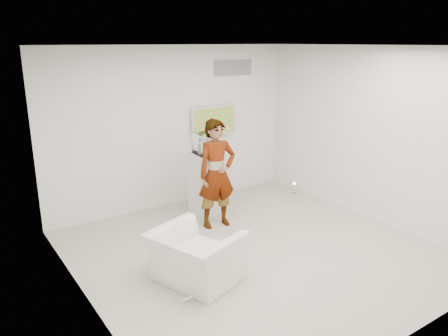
{
  "coord_description": "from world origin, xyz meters",
  "views": [
    {
      "loc": [
        -3.77,
        -4.69,
        3.06
      ],
      "look_at": [
        -0.16,
        0.6,
        1.19
      ],
      "focal_mm": 35.0,
      "sensor_mm": 36.0,
      "label": 1
    }
  ],
  "objects_px": {
    "person": "(217,174)",
    "floor_uplight": "(294,188)",
    "armchair": "(195,257)",
    "pedestal": "(206,184)",
    "tv": "(213,121)"
  },
  "relations": [
    {
      "from": "pedestal",
      "to": "floor_uplight",
      "type": "bearing_deg",
      "value": -4.69
    },
    {
      "from": "armchair",
      "to": "pedestal",
      "type": "distance_m",
      "value": 2.43
    },
    {
      "from": "armchair",
      "to": "floor_uplight",
      "type": "bearing_deg",
      "value": -80.25
    },
    {
      "from": "pedestal",
      "to": "person",
      "type": "bearing_deg",
      "value": -105.26
    },
    {
      "from": "person",
      "to": "floor_uplight",
      "type": "distance_m",
      "value": 2.39
    },
    {
      "from": "armchair",
      "to": "person",
      "type": "bearing_deg",
      "value": -60.05
    },
    {
      "from": "tv",
      "to": "armchair",
      "type": "xyz_separation_m",
      "value": [
        -2.03,
        -2.69,
        -1.2
      ]
    },
    {
      "from": "tv",
      "to": "floor_uplight",
      "type": "xyz_separation_m",
      "value": [
        1.42,
        -0.88,
        -1.43
      ]
    },
    {
      "from": "floor_uplight",
      "to": "pedestal",
      "type": "bearing_deg",
      "value": 175.31
    },
    {
      "from": "tv",
      "to": "person",
      "type": "xyz_separation_m",
      "value": [
        -0.79,
        -1.32,
        -0.63
      ]
    },
    {
      "from": "tv",
      "to": "person",
      "type": "relative_size",
      "value": 0.54
    },
    {
      "from": "armchair",
      "to": "pedestal",
      "type": "bearing_deg",
      "value": -53.36
    },
    {
      "from": "person",
      "to": "pedestal",
      "type": "bearing_deg",
      "value": 81.6
    },
    {
      "from": "tv",
      "to": "armchair",
      "type": "distance_m",
      "value": 3.58
    },
    {
      "from": "person",
      "to": "armchair",
      "type": "xyz_separation_m",
      "value": [
        -1.24,
        -1.37,
        -0.57
      ]
    }
  ]
}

